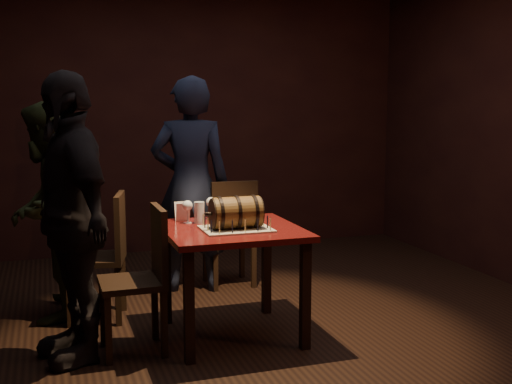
% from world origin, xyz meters
% --- Properties ---
extents(room_shell, '(5.04, 5.04, 2.80)m').
position_xyz_m(room_shell, '(0.00, 0.00, 1.40)').
color(room_shell, black).
rests_on(room_shell, ground).
extents(pub_table, '(0.90, 0.90, 0.75)m').
position_xyz_m(pub_table, '(-0.18, -0.18, 0.64)').
color(pub_table, '#4A0C0C').
rests_on(pub_table, ground).
extents(cake_board, '(0.45, 0.35, 0.01)m').
position_xyz_m(cake_board, '(-0.17, -0.26, 0.76)').
color(cake_board, '#AFA18D').
rests_on(cake_board, pub_table).
extents(barrel_cake, '(0.38, 0.22, 0.22)m').
position_xyz_m(barrel_cake, '(-0.17, -0.26, 0.87)').
color(barrel_cake, brown).
rests_on(barrel_cake, cake_board).
extents(birthday_candles, '(0.40, 0.30, 0.09)m').
position_xyz_m(birthday_candles, '(-0.17, -0.26, 0.80)').
color(birthday_candles, '#DED485').
rests_on(birthday_candles, cake_board).
extents(wine_glass_left, '(0.07, 0.07, 0.16)m').
position_xyz_m(wine_glass_left, '(-0.42, 0.07, 0.87)').
color(wine_glass_left, silver).
rests_on(wine_glass_left, pub_table).
extents(wine_glass_mid, '(0.07, 0.07, 0.16)m').
position_xyz_m(wine_glass_mid, '(-0.23, 0.16, 0.87)').
color(wine_glass_mid, silver).
rests_on(wine_glass_mid, pub_table).
extents(wine_glass_right, '(0.07, 0.07, 0.16)m').
position_xyz_m(wine_glass_right, '(-0.11, 0.09, 0.87)').
color(wine_glass_right, silver).
rests_on(wine_glass_right, pub_table).
extents(pint_of_ale, '(0.07, 0.07, 0.15)m').
position_xyz_m(pint_of_ale, '(-0.35, 0.04, 0.82)').
color(pint_of_ale, silver).
rests_on(pint_of_ale, pub_table).
extents(menu_card, '(0.10, 0.05, 0.13)m').
position_xyz_m(menu_card, '(-0.44, 0.17, 0.81)').
color(menu_card, white).
rests_on(menu_card, pub_table).
extents(chair_back, '(0.40, 0.40, 0.93)m').
position_xyz_m(chair_back, '(0.14, 0.94, 0.52)').
color(chair_back, black).
rests_on(chair_back, ground).
extents(chair_left_rear, '(0.48, 0.48, 0.93)m').
position_xyz_m(chair_left_rear, '(-0.95, 0.44, 0.52)').
color(chair_left_rear, black).
rests_on(chair_left_rear, ground).
extents(chair_left_front, '(0.40, 0.40, 0.93)m').
position_xyz_m(chair_left_front, '(-0.78, -0.26, 0.52)').
color(chair_left_front, black).
rests_on(chair_left_front, ground).
extents(person_back, '(0.74, 0.58, 1.80)m').
position_xyz_m(person_back, '(-0.20, 0.97, 0.90)').
color(person_back, black).
rests_on(person_back, ground).
extents(person_left_rear, '(0.78, 0.90, 1.59)m').
position_xyz_m(person_left_rear, '(-1.35, 0.59, 0.80)').
color(person_left_rear, '#323C1E').
rests_on(person_left_rear, ground).
extents(person_left_front, '(0.68, 1.11, 1.77)m').
position_xyz_m(person_left_front, '(-1.21, -0.24, 0.89)').
color(person_left_front, black).
rests_on(person_left_front, ground).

